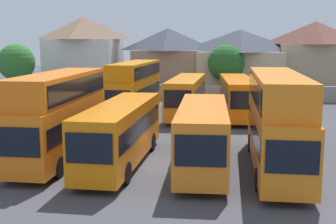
# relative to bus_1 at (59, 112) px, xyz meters

# --- Properties ---
(ground) EXTENTS (140.00, 140.00, 0.00)m
(ground) POSITION_rel_bus_1_xyz_m (5.97, 17.71, -2.81)
(ground) COLOR #424247
(depot_boundary_wall) EXTENTS (56.00, 0.50, 1.80)m
(depot_boundary_wall) POSITION_rel_bus_1_xyz_m (5.97, 25.63, -1.91)
(depot_boundary_wall) COLOR gray
(depot_boundary_wall) RESTS_ON ground
(bus_1) EXTENTS (2.74, 10.37, 5.00)m
(bus_1) POSITION_rel_bus_1_xyz_m (0.00, 0.00, 0.00)
(bus_1) COLOR orange
(bus_1) RESTS_ON ground
(bus_2) EXTENTS (2.75, 10.78, 3.39)m
(bus_2) POSITION_rel_bus_1_xyz_m (3.73, -0.52, -0.87)
(bus_2) COLOR orange
(bus_2) RESTS_ON ground
(bus_3) EXTENTS (2.78, 10.24, 3.41)m
(bus_3) POSITION_rel_bus_1_xyz_m (8.26, -0.68, -0.86)
(bus_3) COLOR orange
(bus_3) RESTS_ON ground
(bus_4) EXTENTS (2.64, 11.86, 5.11)m
(bus_4) POSITION_rel_bus_1_xyz_m (12.16, -0.31, 0.06)
(bus_4) COLOR orange
(bus_4) RESTS_ON ground
(bus_5) EXTENTS (3.25, 11.05, 4.81)m
(bus_5) POSITION_rel_bus_1_xyz_m (1.26, 15.81, -0.10)
(bus_5) COLOR orange
(bus_5) RESTS_ON ground
(bus_6) EXTENTS (2.92, 11.16, 3.50)m
(bus_6) POSITION_rel_bus_1_xyz_m (6.09, 15.31, -0.82)
(bus_6) COLOR orange
(bus_6) RESTS_ON ground
(bus_7) EXTENTS (3.20, 11.24, 3.48)m
(bus_7) POSITION_rel_bus_1_xyz_m (10.62, 15.44, -0.83)
(bus_7) COLOR orange
(bus_7) RESTS_ON ground
(house_terrace_left) EXTENTS (9.06, 8.29, 9.71)m
(house_terrace_left) POSITION_rel_bus_1_xyz_m (-8.54, 31.88, 2.14)
(house_terrace_left) COLOR silver
(house_terrace_left) RESTS_ON ground
(house_terrace_centre) EXTENTS (8.86, 7.36, 8.27)m
(house_terrace_centre) POSITION_rel_bus_1_xyz_m (2.30, 32.67, 1.42)
(house_terrace_centre) COLOR #9E7A60
(house_terrace_centre) RESTS_ON ground
(house_terrace_right) EXTENTS (10.91, 7.70, 8.07)m
(house_terrace_right) POSITION_rel_bus_1_xyz_m (11.37, 32.24, 1.31)
(house_terrace_right) COLOR #C6B293
(house_terrace_right) RESTS_ON ground
(house_terrace_far_right) EXTENTS (9.16, 6.60, 9.04)m
(house_terrace_far_right) POSITION_rel_bus_1_xyz_m (20.52, 32.68, 1.80)
(house_terrace_far_right) COLOR tan
(house_terrace_far_right) RESTS_ON ground
(tree_left_of_lot) EXTENTS (4.08, 4.08, 6.40)m
(tree_left_of_lot) POSITION_rel_bus_1_xyz_m (-13.38, 22.63, 1.52)
(tree_left_of_lot) COLOR brown
(tree_left_of_lot) RESTS_ON ground
(tree_behind_wall) EXTENTS (4.28, 4.28, 6.29)m
(tree_behind_wall) POSITION_rel_bus_1_xyz_m (9.68, 28.13, 1.32)
(tree_behind_wall) COLOR brown
(tree_behind_wall) RESTS_ON ground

